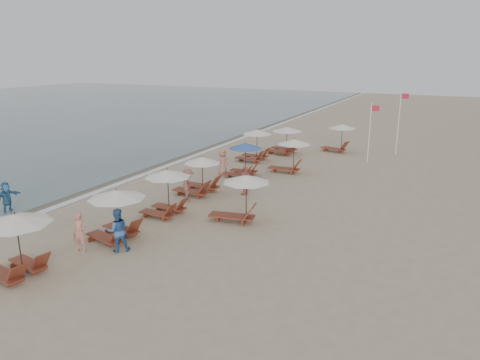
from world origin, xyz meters
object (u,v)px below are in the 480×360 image
at_px(beachgoer_near, 79,232).
at_px(flag_pole_near, 370,130).
at_px(lounger_station_4, 243,159).
at_px(beachgoer_mid_a, 117,230).
at_px(beachgoer_mid_b, 188,185).
at_px(lounger_station_0, 15,241).
at_px(lounger_station_5, 254,146).
at_px(lounger_station_6, 284,140).
at_px(beachgoer_far_a, 246,181).
at_px(waterline_walker, 7,197).
at_px(lounger_station_2, 165,191).
at_px(inland_station_1, 289,153).
at_px(lounger_station_3, 198,177).
at_px(inland_station_0, 239,195).
at_px(beachgoer_far_b, 223,162).
at_px(lounger_station_1, 115,212).
at_px(inland_station_2, 338,135).

height_order(beachgoer_near, flag_pole_near, flag_pole_near).
xyz_separation_m(lounger_station_4, beachgoer_mid_a, (0.53, -12.39, -0.27)).
bearing_deg(beachgoer_mid_b, lounger_station_0, 146.51).
relative_size(lounger_station_5, lounger_station_6, 0.91).
height_order(beachgoer_far_a, waterline_walker, beachgoer_far_a).
bearing_deg(beachgoer_mid_b, waterline_walker, 98.62).
xyz_separation_m(lounger_station_6, beachgoer_mid_b, (-0.23, -13.53, -0.16)).
bearing_deg(lounger_station_4, waterline_walker, -123.53).
relative_size(lounger_station_2, beachgoer_near, 1.46).
bearing_deg(inland_station_1, lounger_station_0, -101.12).
relative_size(lounger_station_2, waterline_walker, 1.55).
distance_m(lounger_station_4, beachgoer_near, 13.13).
relative_size(lounger_station_4, beachgoer_mid_b, 1.37).
xyz_separation_m(lounger_station_4, beachgoer_near, (-0.78, -13.10, -0.33)).
bearing_deg(waterline_walker, lounger_station_3, -48.05).
xyz_separation_m(lounger_station_2, beachgoer_mid_b, (-0.18, 2.28, -0.34)).
height_order(beachgoer_near, beachgoer_mid_a, beachgoer_mid_a).
height_order(lounger_station_3, flag_pole_near, flag_pole_near).
distance_m(lounger_station_4, beachgoer_mid_a, 12.40).
height_order(lounger_station_2, inland_station_1, lounger_station_2).
xyz_separation_m(lounger_station_5, flag_pole_near, (7.66, 3.16, 1.29)).
bearing_deg(inland_station_0, beachgoer_far_a, 111.41).
bearing_deg(beachgoer_far_b, beachgoer_far_a, -117.22).
relative_size(lounger_station_5, waterline_walker, 1.65).
xyz_separation_m(lounger_station_6, inland_station_1, (2.46, -5.37, 0.27)).
xyz_separation_m(lounger_station_0, beachgoer_far_a, (3.06, 12.10, -0.53)).
bearing_deg(lounger_station_1, beachgoer_far_b, 95.08).
xyz_separation_m(lounger_station_4, inland_station_2, (3.56, 10.19, 0.18)).
bearing_deg(flag_pole_near, beachgoer_mid_b, -117.25).
distance_m(lounger_station_2, inland_station_0, 3.66).
distance_m(inland_station_1, flag_pole_near, 6.71).
xyz_separation_m(beachgoer_mid_a, flag_pole_near, (5.95, 19.82, 1.52)).
distance_m(lounger_station_0, beachgoer_mid_b, 9.74).
xyz_separation_m(lounger_station_0, lounger_station_5, (0.02, 19.84, -0.24)).
relative_size(lounger_station_3, inland_station_2, 0.93).
bearing_deg(inland_station_1, lounger_station_3, -113.87).
xyz_separation_m(inland_station_0, beachgoer_far_a, (-1.49, 3.81, -0.47)).
height_order(inland_station_1, flag_pole_near, flag_pole_near).
xyz_separation_m(lounger_station_0, flag_pole_near, (7.68, 23.00, 1.05)).
relative_size(lounger_station_2, beachgoer_far_b, 1.46).
distance_m(inland_station_2, beachgoer_mid_a, 22.78).
xyz_separation_m(inland_station_0, flag_pole_near, (3.13, 14.71, 1.11)).
height_order(inland_station_0, flag_pole_near, flag_pole_near).
bearing_deg(beachgoer_near, lounger_station_5, 78.11).
height_order(lounger_station_6, beachgoer_far_a, lounger_station_6).
bearing_deg(beachgoer_mid_b, inland_station_2, -42.40).
relative_size(lounger_station_3, beachgoer_mid_b, 1.45).
height_order(lounger_station_2, lounger_station_5, lounger_station_5).
relative_size(waterline_walker, flag_pole_near, 0.36).
distance_m(beachgoer_mid_a, waterline_walker, 8.08).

